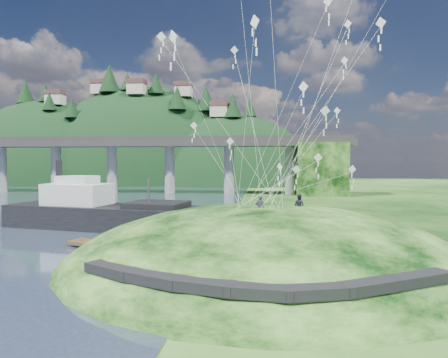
{
  "coord_description": "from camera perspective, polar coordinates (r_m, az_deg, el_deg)",
  "views": [
    {
      "loc": [
        7.71,
        -31.67,
        8.84
      ],
      "look_at": [
        4.0,
        6.0,
        7.0
      ],
      "focal_mm": 32.0,
      "sensor_mm": 36.0,
      "label": 1
    }
  ],
  "objects": [
    {
      "name": "grass_hill",
      "position": [
        35.22,
        6.04,
        -14.3
      ],
      "size": [
        36.0,
        32.0,
        13.0
      ],
      "color": "black",
      "rests_on": "ground"
    },
    {
      "name": "kite_swarm",
      "position": [
        34.78,
        10.39,
        14.47
      ],
      "size": [
        18.25,
        18.26,
        21.25
      ],
      "color": "white",
      "rests_on": "ground"
    },
    {
      "name": "bridge",
      "position": [
        107.32,
        -12.96,
        3.17
      ],
      "size": [
        160.0,
        11.0,
        15.0
      ],
      "color": "#2D2B2B",
      "rests_on": "ground"
    },
    {
      "name": "wooden_dock",
      "position": [
        39.97,
        -14.02,
        -9.46
      ],
      "size": [
        13.15,
        6.73,
        0.95
      ],
      "color": "#3E2E19",
      "rests_on": "ground"
    },
    {
      "name": "ground",
      "position": [
        33.77,
        -7.96,
        -12.42
      ],
      "size": [
        320.0,
        320.0,
        0.0
      ],
      "primitive_type": "plane",
      "color": "black",
      "rests_on": "ground"
    },
    {
      "name": "work_barge",
      "position": [
        54.12,
        -17.59,
        -4.4
      ],
      "size": [
        25.92,
        11.44,
        8.78
      ],
      "color": "black",
      "rests_on": "ground"
    },
    {
      "name": "far_ridge",
      "position": [
        162.98,
        -12.76,
        -3.02
      ],
      "size": [
        153.0,
        70.0,
        94.5
      ],
      "color": "black",
      "rests_on": "ground"
    },
    {
      "name": "footpath",
      "position": [
        22.94,
        4.9,
        -14.35
      ],
      "size": [
        22.29,
        5.84,
        0.83
      ],
      "color": "black",
      "rests_on": "ground"
    },
    {
      "name": "kite_flyers",
      "position": [
        33.81,
        9.01,
        -2.21
      ],
      "size": [
        4.28,
        2.83,
        2.01
      ],
      "color": "#262733",
      "rests_on": "ground"
    }
  ]
}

